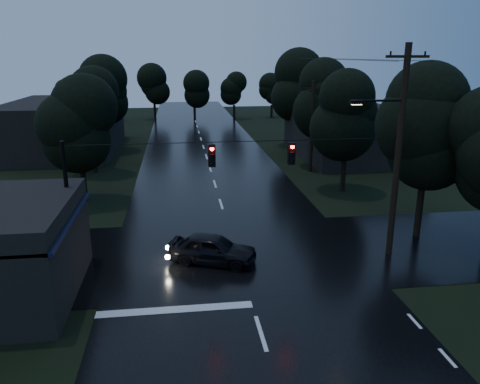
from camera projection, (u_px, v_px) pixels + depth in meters
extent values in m
cube|color=black|center=(210.00, 169.00, 40.30)|extent=(12.00, 120.00, 0.02)
cube|color=black|center=(236.00, 254.00, 23.18)|extent=(60.00, 9.00, 0.02)
cube|color=black|center=(71.00, 219.00, 18.54)|extent=(0.30, 7.00, 0.15)
cylinder|color=black|center=(51.00, 295.00, 16.14)|extent=(0.10, 0.10, 3.00)
cylinder|color=black|center=(83.00, 232.00, 21.84)|extent=(0.10, 0.10, 3.00)
cube|color=#FFC766|center=(63.00, 251.00, 17.30)|extent=(0.06, 1.60, 0.50)
cube|color=#FFC766|center=(77.00, 225.00, 19.87)|extent=(0.06, 1.20, 0.50)
cube|color=black|center=(351.00, 133.00, 45.26)|extent=(10.00, 14.00, 4.40)
cube|color=black|center=(65.00, 126.00, 47.32)|extent=(10.00, 16.00, 5.00)
cylinder|color=black|center=(398.00, 155.00, 21.77)|extent=(0.30, 0.30, 10.00)
cube|color=black|center=(408.00, 56.00, 20.53)|extent=(2.00, 0.12, 0.12)
cylinder|color=black|center=(380.00, 101.00, 20.93)|extent=(2.20, 0.10, 0.10)
cube|color=black|center=(357.00, 102.00, 20.80)|extent=(0.60, 0.25, 0.18)
cube|color=#FFB266|center=(356.00, 104.00, 20.83)|extent=(0.45, 0.18, 0.03)
cylinder|color=black|center=(312.00, 127.00, 38.39)|extent=(0.30, 0.30, 7.50)
cube|color=black|center=(314.00, 88.00, 37.50)|extent=(2.00, 0.12, 0.12)
cylinder|color=black|center=(69.00, 209.00, 20.43)|extent=(0.18, 0.18, 6.00)
cylinder|color=black|center=(239.00, 142.00, 20.59)|extent=(15.00, 0.03, 0.03)
cube|color=black|center=(212.00, 156.00, 20.61)|extent=(0.32, 0.25, 1.00)
sphere|color=#FF0C07|center=(212.00, 156.00, 20.47)|extent=(0.18, 0.18, 0.18)
cube|color=black|center=(291.00, 153.00, 21.07)|extent=(0.32, 0.25, 1.00)
sphere|color=#FF0C07|center=(292.00, 154.00, 20.93)|extent=(0.18, 0.18, 0.18)
cylinder|color=black|center=(419.00, 212.00, 25.01)|extent=(0.36, 0.36, 2.80)
sphere|color=black|center=(426.00, 149.00, 24.05)|extent=(4.48, 4.48, 4.48)
sphere|color=black|center=(429.00, 126.00, 23.71)|extent=(4.48, 4.48, 4.48)
sphere|color=black|center=(431.00, 102.00, 23.37)|extent=(4.48, 4.48, 4.48)
cylinder|color=black|center=(84.00, 183.00, 31.20)|extent=(0.36, 0.36, 2.45)
sphere|color=black|center=(80.00, 139.00, 30.36)|extent=(3.92, 3.92, 3.92)
sphere|color=black|center=(78.00, 123.00, 30.06)|extent=(3.92, 3.92, 3.92)
sphere|color=black|center=(76.00, 107.00, 29.76)|extent=(3.92, 3.92, 3.92)
cylinder|color=black|center=(94.00, 157.00, 38.70)|extent=(0.36, 0.36, 2.62)
sphere|color=black|center=(91.00, 119.00, 37.80)|extent=(4.20, 4.20, 4.20)
sphere|color=black|center=(89.00, 105.00, 37.48)|extent=(4.20, 4.20, 4.20)
sphere|color=black|center=(88.00, 90.00, 37.17)|extent=(4.20, 4.20, 4.20)
cylinder|color=black|center=(104.00, 136.00, 48.11)|extent=(0.36, 0.36, 2.80)
sphere|color=black|center=(101.00, 103.00, 47.15)|extent=(4.48, 4.48, 4.48)
sphere|color=black|center=(100.00, 91.00, 46.81)|extent=(4.48, 4.48, 4.48)
sphere|color=black|center=(99.00, 78.00, 46.47)|extent=(4.48, 4.48, 4.48)
cylinder|color=black|center=(343.00, 173.00, 33.47)|extent=(0.36, 0.36, 2.62)
sphere|color=black|center=(346.00, 129.00, 32.56)|extent=(4.20, 4.20, 4.20)
sphere|color=black|center=(347.00, 113.00, 32.25)|extent=(4.20, 4.20, 4.20)
sphere|color=black|center=(348.00, 96.00, 31.93)|extent=(4.20, 4.20, 4.20)
cylinder|color=black|center=(319.00, 150.00, 41.12)|extent=(0.36, 0.36, 2.80)
sphere|color=black|center=(321.00, 111.00, 40.16)|extent=(4.48, 4.48, 4.48)
sphere|color=black|center=(321.00, 97.00, 39.82)|extent=(4.48, 4.48, 4.48)
sphere|color=black|center=(322.00, 83.00, 39.48)|extent=(4.48, 4.48, 4.48)
cylinder|color=black|center=(297.00, 131.00, 50.68)|extent=(0.36, 0.36, 2.97)
sphere|color=black|center=(298.00, 97.00, 49.66)|extent=(4.76, 4.76, 4.76)
sphere|color=black|center=(299.00, 85.00, 49.30)|extent=(4.76, 4.76, 4.76)
sphere|color=black|center=(299.00, 73.00, 48.94)|extent=(4.76, 4.76, 4.76)
imported|color=black|center=(213.00, 249.00, 21.98)|extent=(4.46, 3.04, 1.41)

